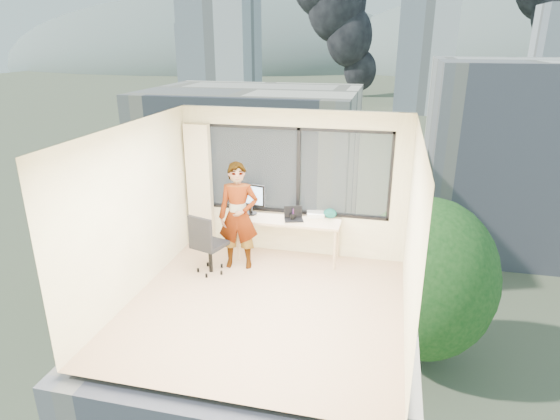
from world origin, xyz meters
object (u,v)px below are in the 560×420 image
(chair, at_px, (210,243))
(game_console, at_px, (315,214))
(laptop, at_px, (294,215))
(handbag, at_px, (330,213))
(desk, at_px, (289,239))
(person, at_px, (238,216))
(monitor, at_px, (250,199))

(chair, relative_size, game_console, 3.62)
(laptop, bearing_deg, handbag, 4.92)
(desk, bearing_deg, person, -147.13)
(person, xyz_separation_m, monitor, (0.04, 0.58, 0.12))
(person, bearing_deg, game_console, 22.11)
(desk, height_order, laptop, laptop)
(chair, xyz_separation_m, person, (0.41, 0.33, 0.38))
(game_console, height_order, handbag, handbag)
(chair, xyz_separation_m, handbag, (1.86, 1.02, 0.30))
(laptop, distance_m, handbag, 0.64)
(monitor, bearing_deg, desk, 4.95)
(handbag, bearing_deg, laptop, -148.91)
(game_console, bearing_deg, handbag, -21.67)
(laptop, bearing_deg, game_console, 23.06)
(desk, relative_size, laptop, 5.36)
(chair, xyz_separation_m, laptop, (1.26, 0.77, 0.32))
(chair, height_order, monitor, monitor)
(person, relative_size, monitor, 3.23)
(monitor, bearing_deg, game_console, 19.80)
(desk, height_order, person, person)
(desk, xyz_separation_m, handbag, (0.69, 0.21, 0.46))
(game_console, bearing_deg, monitor, 174.22)
(person, bearing_deg, laptop, 17.84)
(monitor, height_order, handbag, monitor)
(desk, bearing_deg, game_console, 29.42)
(person, xyz_separation_m, game_console, (1.19, 0.73, -0.13))
(person, distance_m, handbag, 1.61)
(game_console, bearing_deg, desk, -163.88)
(monitor, distance_m, laptop, 0.85)
(desk, height_order, game_console, game_console)
(person, xyz_separation_m, laptop, (0.86, 0.44, -0.06))
(monitor, xyz_separation_m, handbag, (1.41, 0.11, -0.20))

